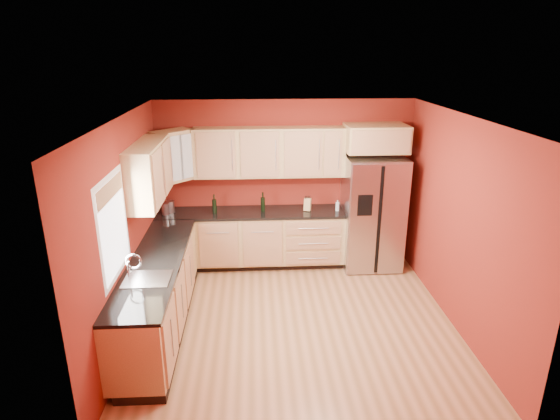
% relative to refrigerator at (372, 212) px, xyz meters
% --- Properties ---
extents(floor, '(4.00, 4.00, 0.00)m').
position_rel_refrigerator_xyz_m(floor, '(-1.35, -1.62, -0.89)').
color(floor, '#936239').
rests_on(floor, ground).
extents(ceiling, '(4.00, 4.00, 0.00)m').
position_rel_refrigerator_xyz_m(ceiling, '(-1.35, -1.62, 1.71)').
color(ceiling, silver).
rests_on(ceiling, wall_back).
extents(wall_back, '(4.00, 0.04, 2.60)m').
position_rel_refrigerator_xyz_m(wall_back, '(-1.35, 0.38, 0.41)').
color(wall_back, maroon).
rests_on(wall_back, floor).
extents(wall_front, '(4.00, 0.04, 2.60)m').
position_rel_refrigerator_xyz_m(wall_front, '(-1.35, -3.62, 0.41)').
color(wall_front, maroon).
rests_on(wall_front, floor).
extents(wall_left, '(0.04, 4.00, 2.60)m').
position_rel_refrigerator_xyz_m(wall_left, '(-3.35, -1.62, 0.41)').
color(wall_left, maroon).
rests_on(wall_left, floor).
extents(wall_right, '(0.04, 4.00, 2.60)m').
position_rel_refrigerator_xyz_m(wall_right, '(0.65, -1.62, 0.41)').
color(wall_right, maroon).
rests_on(wall_right, floor).
extents(base_cabinets_back, '(2.90, 0.60, 0.88)m').
position_rel_refrigerator_xyz_m(base_cabinets_back, '(-1.90, 0.07, -0.45)').
color(base_cabinets_back, '#AA8752').
rests_on(base_cabinets_back, floor).
extents(base_cabinets_left, '(0.60, 2.80, 0.88)m').
position_rel_refrigerator_xyz_m(base_cabinets_left, '(-3.05, -1.62, -0.45)').
color(base_cabinets_left, '#AA8752').
rests_on(base_cabinets_left, floor).
extents(countertop_back, '(2.90, 0.62, 0.04)m').
position_rel_refrigerator_xyz_m(countertop_back, '(-1.90, 0.06, 0.01)').
color(countertop_back, black).
rests_on(countertop_back, base_cabinets_back).
extents(countertop_left, '(0.62, 2.80, 0.04)m').
position_rel_refrigerator_xyz_m(countertop_left, '(-3.04, -1.62, 0.01)').
color(countertop_left, black).
rests_on(countertop_left, base_cabinets_left).
extents(upper_cabinets_back, '(2.30, 0.33, 0.75)m').
position_rel_refrigerator_xyz_m(upper_cabinets_back, '(-1.60, 0.21, 0.94)').
color(upper_cabinets_back, '#AA8752').
rests_on(upper_cabinets_back, wall_back).
extents(upper_cabinets_left, '(0.33, 1.35, 0.75)m').
position_rel_refrigerator_xyz_m(upper_cabinets_left, '(-3.19, -0.90, 0.94)').
color(upper_cabinets_left, '#AA8752').
rests_on(upper_cabinets_left, wall_left).
extents(corner_upper_cabinet, '(0.67, 0.67, 0.75)m').
position_rel_refrigerator_xyz_m(corner_upper_cabinet, '(-3.02, 0.04, 0.94)').
color(corner_upper_cabinet, '#AA8752').
rests_on(corner_upper_cabinet, wall_back).
extents(over_fridge_cabinet, '(0.92, 0.60, 0.40)m').
position_rel_refrigerator_xyz_m(over_fridge_cabinet, '(0.00, 0.07, 1.16)').
color(over_fridge_cabinet, '#AA8752').
rests_on(over_fridge_cabinet, wall_back).
extents(refrigerator, '(0.90, 0.75, 1.78)m').
position_rel_refrigerator_xyz_m(refrigerator, '(0.00, 0.00, 0.00)').
color(refrigerator, '#B3B3B8').
rests_on(refrigerator, floor).
extents(window, '(0.03, 0.90, 1.00)m').
position_rel_refrigerator_xyz_m(window, '(-3.33, -2.12, 0.66)').
color(window, white).
rests_on(window, wall_left).
extents(sink_faucet, '(0.50, 0.42, 0.30)m').
position_rel_refrigerator_xyz_m(sink_faucet, '(-3.04, -2.12, 0.18)').
color(sink_faucet, silver).
rests_on(sink_faucet, countertop_left).
extents(canister_left, '(0.12, 0.12, 0.19)m').
position_rel_refrigerator_xyz_m(canister_left, '(-3.13, 0.09, 0.12)').
color(canister_left, '#B3B3B8').
rests_on(canister_left, countertop_back).
extents(canister_right, '(0.13, 0.13, 0.18)m').
position_rel_refrigerator_xyz_m(canister_right, '(-3.20, 0.00, 0.12)').
color(canister_right, '#B3B3B8').
rests_on(canister_right, countertop_back).
extents(wine_bottle_a, '(0.08, 0.08, 0.30)m').
position_rel_refrigerator_xyz_m(wine_bottle_a, '(-2.46, 0.02, 0.18)').
color(wine_bottle_a, black).
rests_on(wine_bottle_a, countertop_back).
extents(wine_bottle_b, '(0.07, 0.07, 0.31)m').
position_rel_refrigerator_xyz_m(wine_bottle_b, '(-1.71, 0.07, 0.18)').
color(wine_bottle_b, black).
rests_on(wine_bottle_b, countertop_back).
extents(knife_block, '(0.12, 0.12, 0.20)m').
position_rel_refrigerator_xyz_m(knife_block, '(-1.02, 0.06, 0.13)').
color(knife_block, tan).
rests_on(knife_block, countertop_back).
extents(soap_dispenser, '(0.06, 0.06, 0.17)m').
position_rel_refrigerator_xyz_m(soap_dispenser, '(-0.55, 0.03, 0.12)').
color(soap_dispenser, silver).
rests_on(soap_dispenser, countertop_back).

